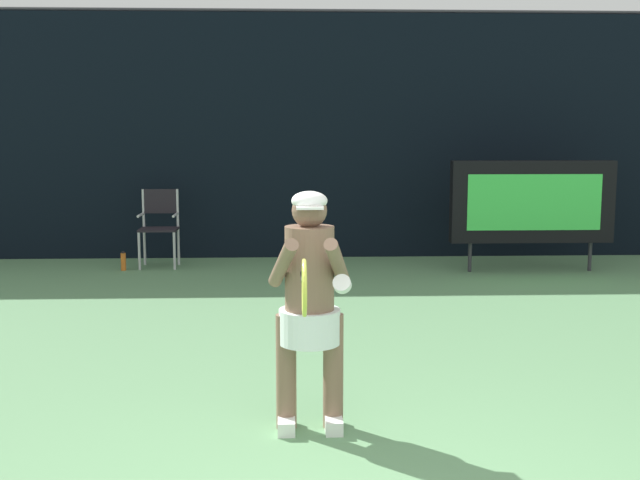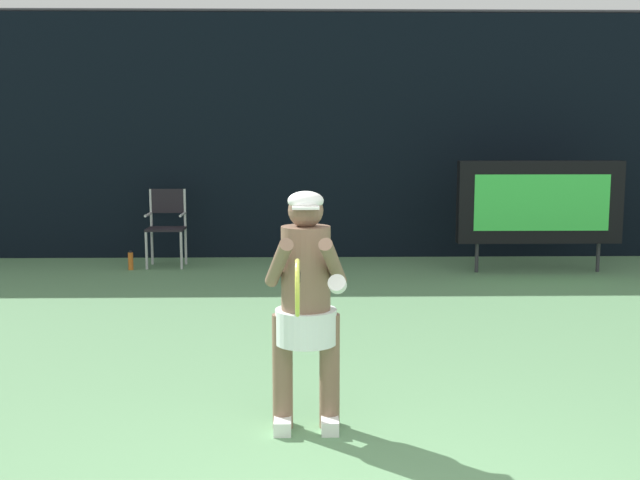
{
  "view_description": "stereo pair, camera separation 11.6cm",
  "coord_description": "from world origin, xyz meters",
  "views": [
    {
      "loc": [
        -0.41,
        -3.18,
        1.89
      ],
      "look_at": [
        -0.17,
        2.82,
        1.05
      ],
      "focal_mm": 43.76,
      "sensor_mm": 36.0,
      "label": 1
    },
    {
      "loc": [
        -0.3,
        -3.19,
        1.89
      ],
      "look_at": [
        -0.17,
        2.82,
        1.05
      ],
      "focal_mm": 43.76,
      "sensor_mm": 36.0,
      "label": 2
    }
  ],
  "objects": [
    {
      "name": "backdrop_screen",
      "position": [
        0.0,
        8.5,
        1.81
      ],
      "size": [
        18.0,
        0.12,
        3.66
      ],
      "color": "black",
      "rests_on": "ground"
    },
    {
      "name": "water_bottle",
      "position": [
        -2.68,
        7.41,
        0.12
      ],
      "size": [
        0.07,
        0.07,
        0.27
      ],
      "color": "orange",
      "rests_on": "ground"
    },
    {
      "name": "tennis_racket",
      "position": [
        -0.33,
        0.94,
        1.06
      ],
      "size": [
        0.03,
        0.6,
        0.31
      ],
      "rotation": [
        0.0,
        0.0,
        0.33
      ],
      "color": "black"
    },
    {
      "name": "tennis_player",
      "position": [
        -0.28,
        1.6,
        0.84
      ],
      "size": [
        0.53,
        0.6,
        1.52
      ],
      "color": "white",
      "rests_on": "ground"
    },
    {
      "name": "scoreboard",
      "position": [
        2.86,
        7.13,
        0.95
      ],
      "size": [
        2.2,
        0.21,
        1.5
      ],
      "color": "black",
      "rests_on": "ground"
    },
    {
      "name": "umpire_chair",
      "position": [
        -2.22,
        7.71,
        0.62
      ],
      "size": [
        0.52,
        0.44,
        1.08
      ],
      "color": "#B7B7BC",
      "rests_on": "ground"
    }
  ]
}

